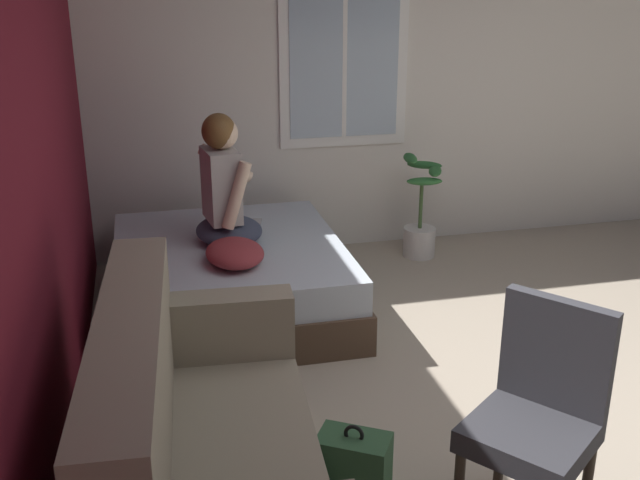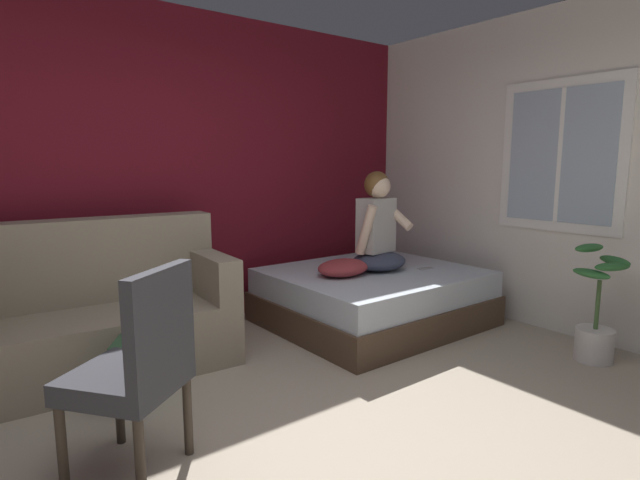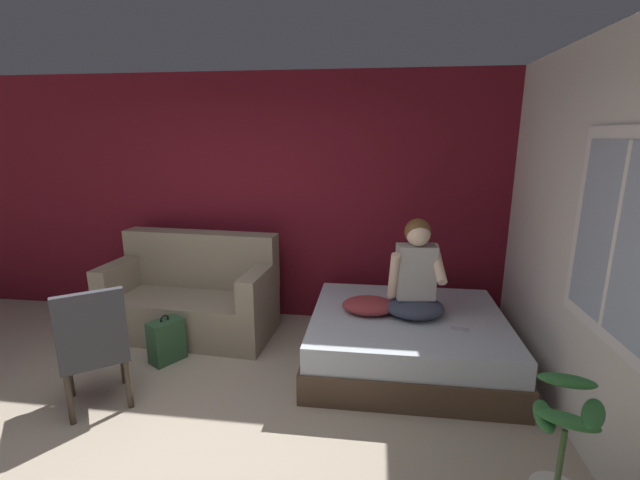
{
  "view_description": "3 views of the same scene",
  "coord_description": "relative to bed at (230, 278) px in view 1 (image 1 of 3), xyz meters",
  "views": [
    {
      "loc": [
        -2.98,
        1.99,
        2.22
      ],
      "look_at": [
        0.68,
        1.1,
        0.85
      ],
      "focal_mm": 42.0,
      "sensor_mm": 36.0,
      "label": 1
    },
    {
      "loc": [
        -1.29,
        -1.68,
        1.44
      ],
      "look_at": [
        0.84,
        1.09,
        0.89
      ],
      "focal_mm": 28.0,
      "sensor_mm": 36.0,
      "label": 2
    },
    {
      "loc": [
        1.42,
        -2.16,
        2.05
      ],
      "look_at": [
        0.92,
        1.63,
        1.11
      ],
      "focal_mm": 24.0,
      "sensor_mm": 36.0,
      "label": 3
    }
  ],
  "objects": [
    {
      "name": "couch",
      "position": [
        -2.2,
        0.39,
        0.16
      ],
      "size": [
        1.75,
        0.94,
        1.04
      ],
      "color": "gray",
      "rests_on": "ground"
    },
    {
      "name": "potted_plant",
      "position": [
        0.67,
        -1.63,
        0.07
      ],
      "size": [
        0.39,
        0.37,
        0.85
      ],
      "color": "silver",
      "rests_on": "ground"
    },
    {
      "name": "ground_plane",
      "position": [
        -1.74,
        -1.48,
        -0.24
      ],
      "size": [
        40.0,
        40.0,
        0.0
      ],
      "primitive_type": "plane",
      "color": "tan"
    },
    {
      "name": "wall_back_accent",
      "position": [
        -1.74,
        1.02,
        1.11
      ],
      "size": [
        10.6,
        0.16,
        2.7
      ],
      "primitive_type": "cube",
      "color": "maroon",
      "rests_on": "ground"
    },
    {
      "name": "wall_side_with_window",
      "position": [
        1.15,
        -1.48,
        1.12
      ],
      "size": [
        0.19,
        6.24,
        2.7
      ],
      "color": "silver",
      "rests_on": "ground"
    },
    {
      "name": "side_chair",
      "position": [
        -2.38,
        -0.97,
        0.3
      ],
      "size": [
        0.65,
        0.65,
        0.98
      ],
      "color": "#382D23",
      "rests_on": "ground"
    },
    {
      "name": "person_seated",
      "position": [
        0.05,
        0.0,
        0.6
      ],
      "size": [
        0.57,
        0.51,
        0.88
      ],
      "color": "#383D51",
      "rests_on": "bed"
    },
    {
      "name": "bed",
      "position": [
        0.0,
        0.0,
        0.0
      ],
      "size": [
        1.76,
        1.54,
        0.48
      ],
      "color": "#4C3828",
      "rests_on": "ground"
    },
    {
      "name": "throw_pillow",
      "position": [
        -0.35,
        0.0,
        0.31
      ],
      "size": [
        0.5,
        0.39,
        0.14
      ],
      "primitive_type": "ellipsoid",
      "rotation": [
        0.0,
        0.0,
        0.07
      ],
      "color": "#993338",
      "rests_on": "bed"
    },
    {
      "name": "cell_phone",
      "position": [
        0.41,
        -0.25,
        0.25
      ],
      "size": [
        0.16,
        0.1,
        0.01
      ],
      "primitive_type": "cube",
      "rotation": [
        0.0,
        0.0,
        4.48
      ],
      "color": "#B7B7BC",
      "rests_on": "bed"
    },
    {
      "name": "backpack",
      "position": [
        -2.21,
        -0.24,
        -0.04
      ],
      "size": [
        0.34,
        0.35,
        0.46
      ],
      "color": "#2D5133",
      "rests_on": "ground"
    }
  ]
}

